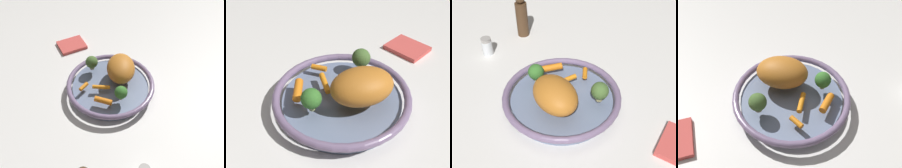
{
  "view_description": "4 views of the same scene",
  "coord_description": "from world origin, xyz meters",
  "views": [
    {
      "loc": [
        -0.54,
        -0.4,
        0.75
      ],
      "look_at": [
        -0.01,
        -0.02,
        0.06
      ],
      "focal_mm": 40.73,
      "sensor_mm": 36.0,
      "label": 1
    },
    {
      "loc": [
        0.15,
        -0.47,
        0.49
      ],
      "look_at": [
        -0.01,
        0.0,
        0.07
      ],
      "focal_mm": 43.36,
      "sensor_mm": 36.0,
      "label": 2
    },
    {
      "loc": [
        0.59,
        0.06,
        0.62
      ],
      "look_at": [
        -0.01,
        0.01,
        0.07
      ],
      "focal_mm": 46.52,
      "sensor_mm": 36.0,
      "label": 3
    },
    {
      "loc": [
        -0.36,
        0.35,
        0.64
      ],
      "look_at": [
        0.01,
        -0.0,
        0.08
      ],
      "focal_mm": 43.63,
      "sensor_mm": 36.0,
      "label": 4
    }
  ],
  "objects": [
    {
      "name": "ground_plane",
      "position": [
        0.0,
        0.0,
        0.0
      ],
      "size": [
        2.0,
        2.0,
        0.0
      ],
      "primitive_type": "plane",
      "color": "silver"
    },
    {
      "name": "baby_carrot_back",
      "position": [
        -0.08,
        0.06,
        0.06
      ],
      "size": [
        0.04,
        0.01,
        0.01
      ],
      "primitive_type": "cylinder",
      "rotation": [
        1.57,
        0.0,
        1.58
      ],
      "color": "orange",
      "rests_on": "serving_bowl"
    },
    {
      "name": "dish_towel",
      "position": [
        0.12,
        0.32,
        0.01
      ],
      "size": [
        0.15,
        0.14,
        0.01
      ],
      "primitive_type": "cube",
      "rotation": [
        0.0,
        0.0,
        -0.47
      ],
      "color": "#D14C47",
      "rests_on": "ground_plane"
    },
    {
      "name": "baby_carrot_right",
      "position": [
        -0.1,
        -0.04,
        0.06
      ],
      "size": [
        0.04,
        0.07,
        0.02
      ],
      "primitive_type": "cylinder",
      "rotation": [
        1.61,
        0.0,
        0.34
      ],
      "color": "orange",
      "rests_on": "serving_bowl"
    },
    {
      "name": "roast_chicken_piece",
      "position": [
        0.05,
        -0.01,
        0.09
      ],
      "size": [
        0.18,
        0.18,
        0.08
      ],
      "primitive_type": "ellipsoid",
      "rotation": [
        0.0,
        0.0,
        3.79
      ],
      "color": "#BC6D24",
      "rests_on": "serving_bowl"
    },
    {
      "name": "serving_bowl",
      "position": [
        0.0,
        0.0,
        0.03
      ],
      "size": [
        0.34,
        0.34,
        0.05
      ],
      "color": "slate",
      "rests_on": "ground_plane"
    },
    {
      "name": "baby_carrot_center",
      "position": [
        -0.05,
        0.01,
        0.06
      ],
      "size": [
        0.05,
        0.06,
        0.02
      ],
      "primitive_type": "cylinder",
      "rotation": [
        1.53,
        0.0,
        3.75
      ],
      "color": "orange",
      "rests_on": "serving_bowl"
    },
    {
      "name": "broccoli_floret_mid",
      "position": [
        0.02,
        0.11,
        0.08
      ],
      "size": [
        0.05,
        0.05,
        0.06
      ],
      "color": "tan",
      "rests_on": "serving_bowl"
    },
    {
      "name": "broccoli_floret_edge",
      "position": [
        -0.04,
        -0.08,
        0.08
      ],
      "size": [
        0.05,
        0.05,
        0.06
      ],
      "color": "#9AA666",
      "rests_on": "serving_bowl"
    }
  ]
}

